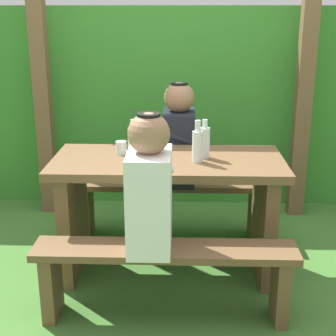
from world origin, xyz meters
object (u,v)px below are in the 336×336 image
(bottle_right, at_px, (133,143))
(drinking_glass, at_px, (121,148))
(bottle_left, at_px, (205,142))
(bench_far, at_px, (170,197))
(person_black_coat, at_px, (179,138))
(cell_phone, at_px, (135,151))
(bottle_center, at_px, (198,145))
(bench_near, at_px, (165,267))
(picnic_table, at_px, (168,196))
(person_white_shirt, at_px, (150,188))

(bottle_right, bearing_deg, drinking_glass, 128.06)
(drinking_glass, bearing_deg, bottle_left, -6.82)
(bench_far, bearing_deg, bottle_left, -65.88)
(person_black_coat, relative_size, cell_phone, 5.14)
(bench_far, xyz_separation_m, cell_phone, (-0.21, -0.37, 0.46))
(bottle_center, bearing_deg, bench_near, -111.18)
(picnic_table, bearing_deg, bench_far, 90.00)
(bench_far, bearing_deg, cell_phone, -120.21)
(bench_far, bearing_deg, bottle_center, -73.15)
(bottle_left, bearing_deg, drinking_glass, 173.18)
(picnic_table, relative_size, drinking_glass, 17.03)
(person_black_coat, xyz_separation_m, bottle_right, (-0.27, -0.54, 0.10))
(bottle_center, distance_m, cell_phone, 0.45)
(bottle_left, bearing_deg, bench_near, -112.19)
(picnic_table, distance_m, person_black_coat, 0.57)
(bench_far, height_order, bottle_left, bottle_left)
(bench_far, xyz_separation_m, drinking_glass, (-0.29, -0.43, 0.49))
(bottle_center, bearing_deg, person_white_shirt, -119.41)
(bench_far, height_order, drinking_glass, drinking_glass)
(bottle_right, relative_size, cell_phone, 1.75)
(person_white_shirt, height_order, bottle_center, person_white_shirt)
(bottle_right, relative_size, bottle_center, 0.98)
(bottle_center, bearing_deg, person_black_coat, 101.22)
(person_white_shirt, xyz_separation_m, bottle_center, (0.25, 0.45, 0.11))
(bench_near, bearing_deg, cell_phone, 107.79)
(picnic_table, xyz_separation_m, drinking_glass, (-0.29, 0.09, 0.29))
(bench_near, bearing_deg, bottle_right, 112.85)
(drinking_glass, distance_m, bottle_center, 0.50)
(drinking_glass, xyz_separation_m, bottle_right, (0.09, -0.11, 0.06))
(picnic_table, distance_m, drinking_glass, 0.42)
(person_white_shirt, xyz_separation_m, cell_phone, (-0.14, 0.66, 0.01))
(picnic_table, xyz_separation_m, bench_far, (0.00, 0.51, -0.21))
(cell_phone, bearing_deg, bottle_center, 3.39)
(bench_near, bearing_deg, person_black_coat, 86.59)
(bottle_left, bearing_deg, bench_far, 114.12)
(person_black_coat, distance_m, bottle_right, 0.61)
(bench_far, distance_m, drinking_glass, 0.72)
(bench_far, distance_m, cell_phone, 0.62)
(person_white_shirt, relative_size, bottle_right, 2.94)
(bench_far, distance_m, bottle_left, 0.77)
(bottle_left, bearing_deg, person_white_shirt, -119.05)
(bottle_right, distance_m, cell_phone, 0.20)
(bench_near, relative_size, bottle_left, 5.92)
(bench_near, bearing_deg, person_white_shirt, 177.56)
(bottle_center, bearing_deg, bottle_right, 174.60)
(picnic_table, relative_size, bottle_right, 5.71)
(drinking_glass, height_order, bottle_center, bottle_center)
(drinking_glass, bearing_deg, bottle_right, -51.94)
(bench_far, height_order, person_black_coat, person_black_coat)
(person_black_coat, xyz_separation_m, bottle_center, (0.11, -0.57, 0.11))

